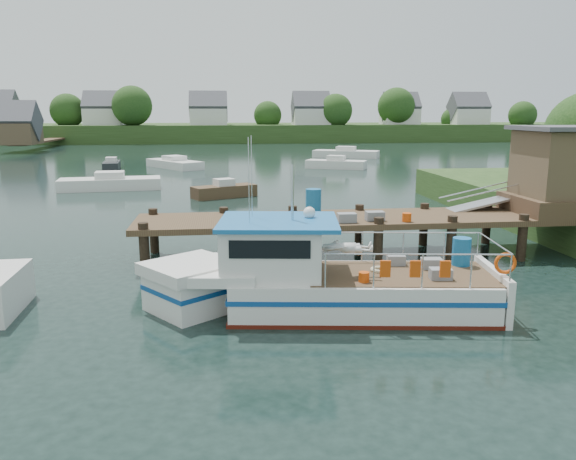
{
  "coord_description": "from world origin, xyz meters",
  "views": [
    {
      "loc": [
        -3.03,
        -18.72,
        4.95
      ],
      "look_at": [
        -1.0,
        -1.5,
        1.3
      ],
      "focal_mm": 35.0,
      "sensor_mm": 36.0,
      "label": 1
    }
  ],
  "objects": [
    {
      "name": "moored_rowboat",
      "position": [
        -2.92,
        14.5,
        0.41
      ],
      "size": [
        3.99,
        2.79,
        1.11
      ],
      "rotation": [
        0.0,
        0.0,
        -0.08
      ],
      "color": "#493622",
      "rests_on": "ground"
    },
    {
      "name": "lobster_boat",
      "position": [
        -0.72,
        -5.36,
        0.8
      ],
      "size": [
        9.16,
        3.65,
        4.4
      ],
      "rotation": [
        0.0,
        0.0,
        -0.13
      ],
      "color": "silver",
      "rests_on": "ground"
    },
    {
      "name": "moored_a",
      "position": [
        -10.29,
        18.78,
        0.44
      ],
      "size": [
        6.58,
        2.89,
        1.17
      ],
      "rotation": [
        0.0,
        0.0,
        -0.23
      ],
      "color": "silver",
      "rests_on": "ground"
    },
    {
      "name": "ground_plane",
      "position": [
        0.0,
        0.0,
        0.0
      ],
      "size": [
        160.0,
        160.0,
        0.0
      ],
      "primitive_type": "plane",
      "color": "black"
    },
    {
      "name": "moored_d",
      "position": [
        -7.28,
        32.97,
        0.41
      ],
      "size": [
        5.54,
        6.64,
        1.11
      ],
      "rotation": [
        0.0,
        0.0,
        0.08
      ],
      "color": "silver",
      "rests_on": "ground"
    },
    {
      "name": "moored_far",
      "position": [
        10.79,
        43.13,
        0.45
      ],
      "size": [
        7.56,
        5.13,
        1.22
      ],
      "rotation": [
        0.0,
        0.0,
        -0.15
      ],
      "color": "silver",
      "rests_on": "ground"
    },
    {
      "name": "dock",
      "position": [
        6.51,
        0.01,
        2.24
      ],
      "size": [
        16.6,
        3.0,
        4.78
      ],
      "color": "#493622",
      "rests_on": "ground"
    },
    {
      "name": "moored_e",
      "position": [
        -12.71,
        32.44,
        0.4
      ],
      "size": [
        1.74,
        4.0,
        1.07
      ],
      "rotation": [
        0.0,
        0.0,
        0.29
      ],
      "color": "black",
      "rests_on": "ground"
    },
    {
      "name": "moored_c",
      "position": [
        21.8,
        18.51,
        0.41
      ],
      "size": [
        7.12,
        2.53,
        1.12
      ],
      "rotation": [
        0.0,
        0.0,
        -0.16
      ],
      "color": "silver",
      "rests_on": "ground"
    },
    {
      "name": "moored_b",
      "position": [
        7.14,
        30.75,
        0.43
      ],
      "size": [
        5.56,
        3.86,
        1.17
      ],
      "rotation": [
        0.0,
        0.0,
        0.18
      ],
      "color": "silver",
      "rests_on": "ground"
    },
    {
      "name": "far_shore",
      "position": [
        0.01,
        82.37,
        2.1
      ],
      "size": [
        140.0,
        42.55,
        9.22
      ],
      "color": "#2E4A1E",
      "rests_on": "ground"
    }
  ]
}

